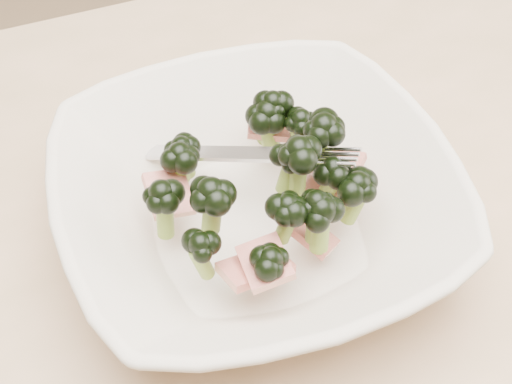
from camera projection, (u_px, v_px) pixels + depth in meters
dining_table at (280, 317)px, 0.65m from camera, size 1.20×0.80×0.75m
broccoli_dish at (257, 199)px, 0.56m from camera, size 0.33×0.33×0.12m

